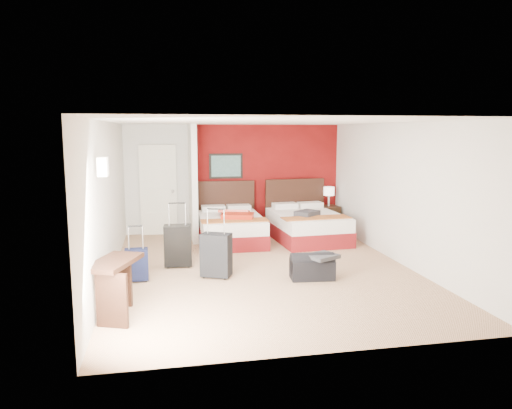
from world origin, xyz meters
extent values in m
plane|color=tan|center=(0.00, 0.00, 0.00)|extent=(6.50, 6.50, 0.00)
cube|color=silver|center=(0.00, 3.25, 1.25)|extent=(5.00, 0.04, 2.50)
cube|color=silver|center=(-2.50, 0.00, 1.25)|extent=(0.04, 6.50, 2.50)
cube|color=black|center=(-0.20, 3.19, 1.55)|extent=(0.78, 0.03, 0.58)
cube|color=white|center=(-2.38, -1.50, 1.90)|extent=(0.12, 0.20, 0.24)
cube|color=maroon|center=(0.75, 3.23, 1.25)|extent=(3.50, 0.04, 2.50)
cube|color=silver|center=(-1.00, 2.61, 1.25)|extent=(0.12, 1.20, 2.50)
cube|color=silver|center=(-1.75, 3.20, 1.02)|extent=(0.82, 0.06, 2.05)
cube|color=white|center=(-0.25, 2.09, 0.28)|extent=(1.33, 1.89, 0.57)
cube|color=white|center=(1.41, 1.98, 0.29)|extent=(1.49, 2.04, 0.59)
cube|color=#AE230E|center=(-0.15, 1.99, 0.62)|extent=(0.86, 1.03, 0.11)
cube|color=#38373C|center=(1.31, 1.68, 0.64)|extent=(0.59, 0.57, 0.11)
cube|color=black|center=(2.19, 2.83, 0.30)|extent=(0.48, 0.48, 0.60)
cylinder|color=silver|center=(2.19, 2.83, 0.83)|extent=(0.33, 0.33, 0.45)
cube|color=black|center=(-1.41, 0.41, 0.35)|extent=(0.49, 0.32, 0.71)
cube|color=black|center=(-0.83, -0.33, 0.35)|extent=(0.55, 0.46, 0.69)
cube|color=black|center=(-2.08, -0.31, 0.25)|extent=(0.36, 0.23, 0.49)
cube|color=black|center=(0.67, -0.71, 0.17)|extent=(0.72, 0.42, 0.35)
cube|color=#333438|center=(0.82, -0.76, 0.38)|extent=(0.57, 0.54, 0.06)
cube|color=black|center=(-2.28, -1.72, 0.37)|extent=(0.74, 0.99, 0.74)
camera|label=1|loc=(-1.62, -7.82, 2.34)|focal=33.61mm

